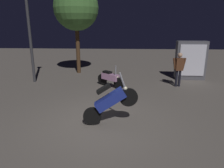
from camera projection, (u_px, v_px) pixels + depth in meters
name	position (u px, v px, depth m)	size (l,w,h in m)	color
ground_plane	(101.00, 123.00, 6.53)	(40.00, 40.00, 0.00)	#605951
motorcycle_blue_foreground	(110.00, 101.00, 6.27)	(1.66, 0.42, 1.63)	black
motorcycle_pink_parked_left	(110.00, 78.00, 10.17)	(1.34, 1.14, 1.11)	black
person_rider_beside	(179.00, 67.00, 10.10)	(0.67, 0.29, 1.66)	black
streetlamp_near	(28.00, 20.00, 10.31)	(0.36, 0.36, 4.96)	#38383D
tree_left_bg	(76.00, 8.00, 12.20)	(2.62, 2.62, 5.19)	#4C331E
kiosk_billboard	(191.00, 60.00, 11.44)	(1.61, 0.57, 2.10)	#595960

